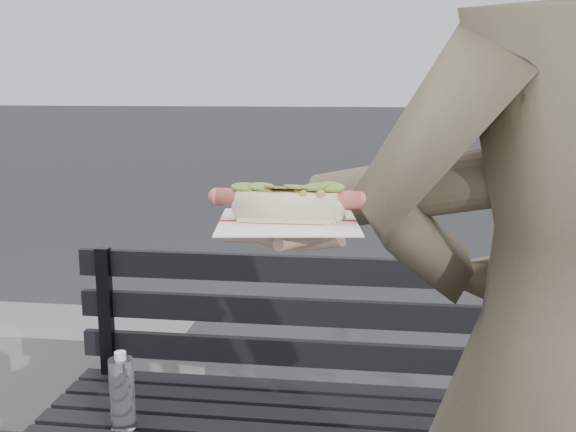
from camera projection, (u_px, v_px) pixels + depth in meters
name	position (u px, v px, depth m)	size (l,w,h in m)	color
park_bench	(315.00, 390.00, 1.88)	(1.50, 0.44, 0.88)	black
concrete_block	(54.00, 365.00, 2.83)	(1.20, 0.40, 0.40)	slate
person	(566.00, 386.00, 1.01)	(0.67, 0.44, 1.83)	brown
held_hotdog	(431.00, 189.00, 0.96)	(0.63, 0.30, 0.20)	brown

